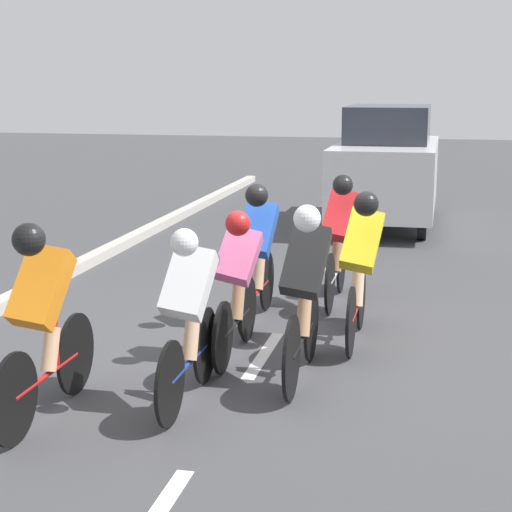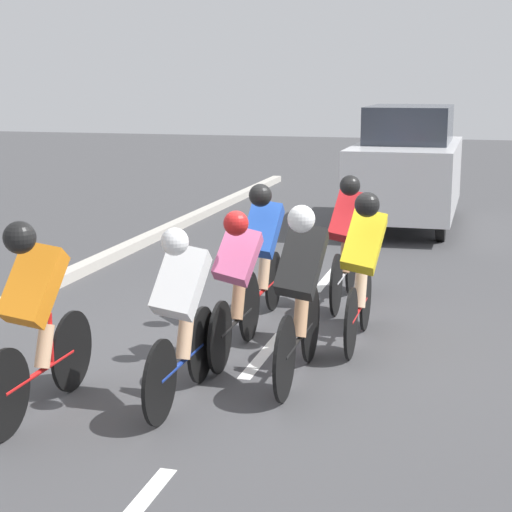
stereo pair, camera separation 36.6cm
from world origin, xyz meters
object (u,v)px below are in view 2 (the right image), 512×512
(cyclist_white, at_px, (181,311))
(support_car, at_px, (407,167))
(cyclist_blue, at_px, (262,249))
(cyclist_yellow, at_px, (362,264))
(cyclist_pink, at_px, (237,279))
(cyclist_orange, at_px, (35,313))
(cyclist_black, at_px, (300,290))
(cyclist_red, at_px, (347,237))

(cyclist_white, relative_size, support_car, 0.41)
(cyclist_blue, height_order, cyclist_yellow, cyclist_yellow)
(cyclist_yellow, bearing_deg, cyclist_pink, 32.63)
(cyclist_orange, bearing_deg, cyclist_pink, -121.08)
(cyclist_orange, distance_m, cyclist_pink, 2.06)
(cyclist_orange, relative_size, cyclist_black, 0.99)
(cyclist_red, distance_m, cyclist_yellow, 1.52)
(cyclist_pink, bearing_deg, cyclist_white, 85.70)
(cyclist_red, bearing_deg, cyclist_orange, 66.16)
(cyclist_yellow, relative_size, support_car, 0.41)
(cyclist_red, distance_m, cyclist_white, 3.46)
(cyclist_blue, distance_m, cyclist_pink, 1.15)
(cyclist_red, distance_m, cyclist_black, 2.63)
(cyclist_white, xyz_separation_m, cyclist_black, (-0.79, -0.75, 0.05))
(cyclist_red, distance_m, cyclist_pink, 2.24)
(cyclist_red, height_order, cyclist_white, cyclist_red)
(cyclist_blue, bearing_deg, cyclist_red, -126.02)
(cyclist_red, xyz_separation_m, cyclist_black, (-0.04, 2.63, 0.02))
(cyclist_orange, relative_size, cyclist_pink, 1.06)
(cyclist_red, height_order, cyclist_yellow, cyclist_yellow)
(cyclist_black, distance_m, support_car, 8.22)
(cyclist_pink, height_order, support_car, support_car)
(cyclist_orange, height_order, cyclist_yellow, cyclist_orange)
(cyclist_blue, distance_m, cyclist_yellow, 1.21)
(support_car, bearing_deg, cyclist_pink, 84.02)
(cyclist_pink, bearing_deg, cyclist_red, -107.20)
(cyclist_red, distance_m, support_car, 5.60)
(support_car, bearing_deg, cyclist_red, 88.49)
(cyclist_yellow, bearing_deg, cyclist_blue, -22.77)
(cyclist_white, xyz_separation_m, cyclist_pink, (-0.09, -1.23, -0.02))
(cyclist_red, relative_size, cyclist_white, 1.06)
(support_car, bearing_deg, cyclist_black, 89.23)
(cyclist_white, bearing_deg, cyclist_blue, -90.72)
(cyclist_orange, distance_m, cyclist_yellow, 3.23)
(cyclist_white, distance_m, cyclist_orange, 1.11)
(cyclist_black, xyz_separation_m, cyclist_yellow, (-0.35, -1.16, -0.00))
(cyclist_white, bearing_deg, cyclist_pink, -94.30)
(cyclist_white, xyz_separation_m, support_car, (-0.90, -8.97, 0.28))
(cyclist_white, bearing_deg, cyclist_yellow, -121.07)
(cyclist_blue, height_order, support_car, support_car)
(cyclist_orange, height_order, cyclist_black, cyclist_black)
(cyclist_white, relative_size, cyclist_yellow, 0.99)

